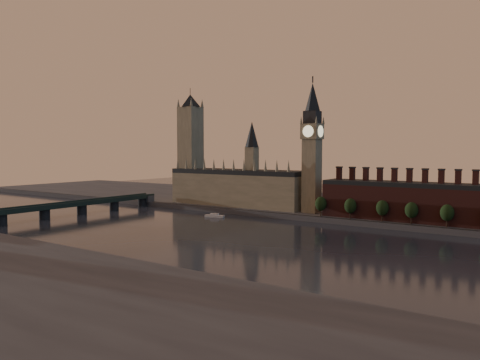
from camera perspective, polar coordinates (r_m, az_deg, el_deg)
The scene contains 13 objects.
ground at distance 289.64m, azimuth -2.79°, elevation -6.98°, with size 900.00×900.00×0.00m, color black.
north_bank at distance 442.46m, azimuth 11.40°, elevation -3.07°, with size 900.00×182.00×4.00m.
palace_of_westminster at distance 416.64m, azimuth -0.22°, elevation -0.70°, with size 130.00×30.30×74.00m.
victoria_tower at distance 449.61m, azimuth -6.05°, elevation 4.38°, with size 24.00×24.00×108.00m.
big_ben at distance 373.37m, azimuth 8.78°, elevation 4.15°, with size 15.00×15.00×107.00m.
chimney_block at distance 350.34m, azimuth 19.07°, elevation -2.37°, with size 110.00×25.00×37.00m.
embankment_tree_0 at distance 354.21m, azimuth 9.82°, elevation -2.87°, with size 8.60×8.60×14.88m.
embankment_tree_1 at distance 345.39m, azimuth 13.30°, elevation -3.08°, with size 8.60×8.60×14.88m.
embankment_tree_2 at distance 338.60m, azimuth 16.96°, elevation -3.28°, with size 8.60×8.60×14.88m.
embankment_tree_3 at distance 332.57m, azimuth 20.18°, elevation -3.47°, with size 8.60×8.60×14.88m.
embankment_tree_4 at distance 327.61m, azimuth 23.93°, elevation -3.67°, with size 8.60×8.60×14.88m.
westminster_bridge at distance 399.58m, azimuth -21.00°, elevation -3.18°, with size 14.00×200.00×11.55m.
river_boat at distance 373.17m, azimuth -3.13°, elevation -4.38°, with size 16.07×8.66×3.09m.
Camera 1 is at (173.26, -225.77, 53.85)m, focal length 35.00 mm.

